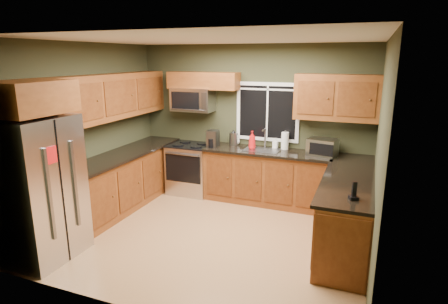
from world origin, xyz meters
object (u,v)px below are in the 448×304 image
Objects in this scene: soap_bottle_a at (252,140)px; soap_bottle_b at (275,143)px; soap_bottle_c at (236,139)px; cordless_phone at (354,194)px; range at (191,168)px; microwave at (193,100)px; refrigerator at (40,189)px; kettle at (234,138)px; coffee_maker at (213,139)px; paper_towel_roll at (285,141)px; toaster_oven at (322,147)px.

soap_bottle_b is (0.36, 0.20, -0.07)m from soap_bottle_a.
soap_bottle_c is 0.89× the size of cordless_phone.
range is 1.33m from soap_bottle_a.
soap_bottle_c reaches higher than soap_bottle_b.
microwave reaches higher than soap_bottle_a.
refrigerator reaches higher than soap_bottle_a.
coffee_maker is at bearing -138.99° from kettle.
refrigerator is at bearing -116.38° from kettle.
coffee_maker reaches higher than soap_bottle_c.
microwave is 2.74× the size of kettle.
kettle is at bearing 159.25° from soap_bottle_a.
paper_towel_roll is (1.22, 0.29, 0.01)m from coffee_maker.
soap_bottle_a is (-1.18, 0.02, 0.02)m from toaster_oven.
toaster_oven is at bearing 0.17° from range.
toaster_oven is at bearing -3.15° from microwave.
kettle is 0.93m from paper_towel_roll.
range is 1.65m from soap_bottle_b.
soap_bottle_c is (0.80, 0.09, -0.70)m from microwave.
refrigerator is 3.74m from cordless_phone.
kettle is 2.94m from cordless_phone.
soap_bottle_a is 0.43m from soap_bottle_c.
coffee_maker is 0.94× the size of soap_bottle_a.
kettle is (1.46, 2.95, 0.17)m from refrigerator.
soap_bottle_a reaches higher than range.
coffee_maker is 1.56× the size of soap_bottle_c.
refrigerator is 3.37m from soap_bottle_a.
refrigerator is 1.92× the size of range.
soap_bottle_b is (2.22, 3.00, 0.13)m from refrigerator.
range is at bearing 148.10° from cordless_phone.
refrigerator reaches higher than soap_bottle_b.
toaster_oven is at bearing 2.51° from coffee_maker.
refrigerator is 8.53× the size of cordless_phone.
refrigerator is at bearing -126.49° from soap_bottle_b.
kettle is (0.77, 0.18, 0.60)m from range.
coffee_maker is at bearing -136.31° from soap_bottle_c.
range is at bearing -166.88° from kettle.
soap_bottle_c is at bearing 171.81° from toaster_oven.
range is 1.01m from soap_bottle_c.
soap_bottle_c is (0.03, 0.05, -0.03)m from kettle.
soap_bottle_b is at bearing 3.53° from microwave.
toaster_oven reaches higher than range.
range is at bearing -171.44° from soap_bottle_b.
toaster_oven is 1.18m from soap_bottle_a.
soap_bottle_c is at bearing 180.00° from soap_bottle_b.
refrigerator is 3.62× the size of toaster_oven.
refrigerator is 9.58× the size of soap_bottle_c.
cordless_phone is at bearing -58.91° from paper_towel_roll.
kettle is (0.77, 0.04, -0.66)m from microwave.
soap_bottle_c is (-0.90, 0.02, -0.05)m from paper_towel_roll.
coffee_maker is at bearing 144.48° from cordless_phone.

